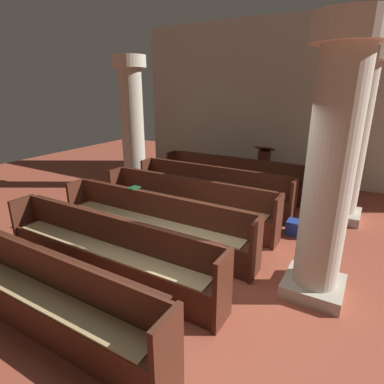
{
  "coord_description": "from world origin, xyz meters",
  "views": [
    {
      "loc": [
        1.95,
        -3.25,
        2.69
      ],
      "look_at": [
        -0.93,
        1.69,
        0.75
      ],
      "focal_mm": 29.46,
      "sensor_mm": 36.0,
      "label": 1
    }
  ],
  "objects_px": {
    "kneeler_box_blue": "(299,228)",
    "pew_row_0": "(231,175)",
    "pillar_aisle_side": "(352,134)",
    "pillar_aisle_rear": "(331,166)",
    "pew_row_1": "(212,186)",
    "hymn_book": "(134,188)",
    "pew_row_2": "(187,201)",
    "pillar_far_side": "(132,121)",
    "lectern": "(263,168)",
    "pew_row_4": "(106,248)",
    "pew_row_3": "(153,220)",
    "pew_row_5": "(34,289)"
  },
  "relations": [
    {
      "from": "kneeler_box_blue",
      "to": "pew_row_0",
      "type": "bearing_deg",
      "value": 142.26
    },
    {
      "from": "pillar_aisle_side",
      "to": "pillar_aisle_rear",
      "type": "relative_size",
      "value": 1.0
    },
    {
      "from": "pew_row_1",
      "to": "kneeler_box_blue",
      "type": "bearing_deg",
      "value": -13.53
    },
    {
      "from": "pillar_aisle_side",
      "to": "hymn_book",
      "type": "relative_size",
      "value": 16.13
    },
    {
      "from": "pew_row_2",
      "to": "pillar_far_side",
      "type": "xyz_separation_m",
      "value": [
        -2.62,
        1.53,
        1.29
      ]
    },
    {
      "from": "hymn_book",
      "to": "kneeler_box_blue",
      "type": "bearing_deg",
      "value": 30.19
    },
    {
      "from": "lectern",
      "to": "hymn_book",
      "type": "distance_m",
      "value": 4.59
    },
    {
      "from": "pew_row_4",
      "to": "pew_row_3",
      "type": "bearing_deg",
      "value": 90.0
    },
    {
      "from": "pew_row_5",
      "to": "pillar_aisle_rear",
      "type": "height_order",
      "value": "pillar_aisle_rear"
    },
    {
      "from": "hymn_book",
      "to": "kneeler_box_blue",
      "type": "relative_size",
      "value": 0.49
    },
    {
      "from": "pew_row_2",
      "to": "pew_row_5",
      "type": "xyz_separation_m",
      "value": [
        0.0,
        -3.36,
        0.0
      ]
    },
    {
      "from": "pillar_aisle_rear",
      "to": "pew_row_5",
      "type": "bearing_deg",
      "value": -139.45
    },
    {
      "from": "pew_row_2",
      "to": "pew_row_4",
      "type": "xyz_separation_m",
      "value": [
        0.0,
        -2.24,
        0.0
      ]
    },
    {
      "from": "pew_row_4",
      "to": "pillar_far_side",
      "type": "height_order",
      "value": "pillar_far_side"
    },
    {
      "from": "pillar_aisle_rear",
      "to": "lectern",
      "type": "height_order",
      "value": "pillar_aisle_rear"
    },
    {
      "from": "pew_row_5",
      "to": "pillar_aisle_rear",
      "type": "bearing_deg",
      "value": 40.55
    },
    {
      "from": "lectern",
      "to": "hymn_book",
      "type": "relative_size",
      "value": 5.11
    },
    {
      "from": "pew_row_3",
      "to": "hymn_book",
      "type": "xyz_separation_m",
      "value": [
        -0.55,
        0.19,
        0.44
      ]
    },
    {
      "from": "pew_row_3",
      "to": "lectern",
      "type": "height_order",
      "value": "lectern"
    },
    {
      "from": "pillar_aisle_rear",
      "to": "kneeler_box_blue",
      "type": "relative_size",
      "value": 7.9
    },
    {
      "from": "pew_row_1",
      "to": "pillar_aisle_rear",
      "type": "relative_size",
      "value": 1.1
    },
    {
      "from": "pew_row_0",
      "to": "pew_row_5",
      "type": "relative_size",
      "value": 1.0
    },
    {
      "from": "pew_row_3",
      "to": "pillar_far_side",
      "type": "bearing_deg",
      "value": 134.64
    },
    {
      "from": "pew_row_2",
      "to": "lectern",
      "type": "distance_m",
      "value": 3.56
    },
    {
      "from": "pillar_aisle_rear",
      "to": "lectern",
      "type": "distance_m",
      "value": 5.29
    },
    {
      "from": "pew_row_0",
      "to": "pew_row_5",
      "type": "bearing_deg",
      "value": -90.0
    },
    {
      "from": "pew_row_1",
      "to": "pew_row_3",
      "type": "xyz_separation_m",
      "value": [
        0.0,
        -2.24,
        0.0
      ]
    },
    {
      "from": "pew_row_5",
      "to": "pew_row_2",
      "type": "bearing_deg",
      "value": 90.0
    },
    {
      "from": "lectern",
      "to": "kneeler_box_blue",
      "type": "relative_size",
      "value": 2.5
    },
    {
      "from": "pew_row_0",
      "to": "lectern",
      "type": "bearing_deg",
      "value": 71.32
    },
    {
      "from": "pew_row_0",
      "to": "hymn_book",
      "type": "distance_m",
      "value": 3.25
    },
    {
      "from": "pew_row_0",
      "to": "lectern",
      "type": "relative_size",
      "value": 3.47
    },
    {
      "from": "pew_row_1",
      "to": "lectern",
      "type": "height_order",
      "value": "lectern"
    },
    {
      "from": "pew_row_4",
      "to": "pillar_far_side",
      "type": "xyz_separation_m",
      "value": [
        -2.62,
        3.77,
        1.29
      ]
    },
    {
      "from": "pew_row_5",
      "to": "hymn_book",
      "type": "xyz_separation_m",
      "value": [
        -0.55,
        2.43,
        0.44
      ]
    },
    {
      "from": "pew_row_3",
      "to": "pew_row_4",
      "type": "height_order",
      "value": "same"
    },
    {
      "from": "pillar_far_side",
      "to": "kneeler_box_blue",
      "type": "distance_m",
      "value": 5.08
    },
    {
      "from": "pew_row_1",
      "to": "kneeler_box_blue",
      "type": "xyz_separation_m",
      "value": [
        2.1,
        -0.51,
        -0.36
      ]
    },
    {
      "from": "pew_row_2",
      "to": "lectern",
      "type": "relative_size",
      "value": 3.47
    },
    {
      "from": "pew_row_3",
      "to": "pillar_far_side",
      "type": "height_order",
      "value": "pillar_far_side"
    },
    {
      "from": "pew_row_2",
      "to": "hymn_book",
      "type": "relative_size",
      "value": 17.72
    },
    {
      "from": "pew_row_3",
      "to": "pew_row_5",
      "type": "distance_m",
      "value": 2.24
    },
    {
      "from": "pillar_aisle_side",
      "to": "pillar_aisle_rear",
      "type": "distance_m",
      "value": 2.94
    },
    {
      "from": "pillar_aisle_rear",
      "to": "kneeler_box_blue",
      "type": "height_order",
      "value": "pillar_aisle_rear"
    },
    {
      "from": "pew_row_5",
      "to": "kneeler_box_blue",
      "type": "height_order",
      "value": "pew_row_5"
    },
    {
      "from": "pew_row_0",
      "to": "pillar_aisle_rear",
      "type": "distance_m",
      "value": 4.45
    },
    {
      "from": "pew_row_3",
      "to": "pew_row_5",
      "type": "bearing_deg",
      "value": -90.0
    },
    {
      "from": "pew_row_2",
      "to": "lectern",
      "type": "bearing_deg",
      "value": 82.96
    },
    {
      "from": "pew_row_1",
      "to": "pew_row_0",
      "type": "bearing_deg",
      "value": 90.0
    },
    {
      "from": "pew_row_0",
      "to": "hymn_book",
      "type": "relative_size",
      "value": 17.72
    }
  ]
}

